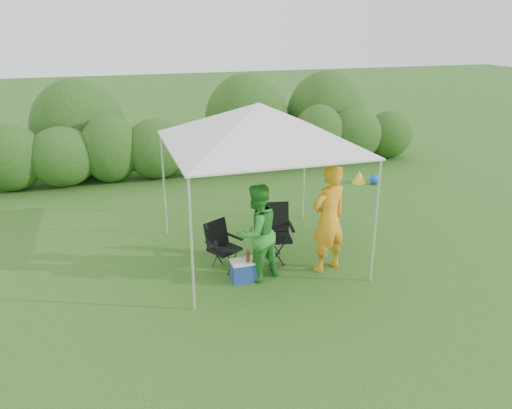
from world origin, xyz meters
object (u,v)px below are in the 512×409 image
object	(u,v)px
canopy	(259,124)
chair_left	(221,242)
woman	(257,233)
chair_right	(274,229)
man	(329,219)
cooler	(244,271)

from	to	relation	value
canopy	chair_left	size ratio (longest dim) A/B	3.61
woman	chair_right	bearing A→B (deg)	-152.41
chair_right	man	distance (m)	1.07
chair_right	woman	bearing A→B (deg)	-119.26
chair_right	chair_left	world-z (taller)	chair_right
canopy	cooler	size ratio (longest dim) A/B	7.17
chair_left	woman	world-z (taller)	woman
chair_right	cooler	bearing A→B (deg)	-128.73
woman	man	bearing A→B (deg)	155.27
chair_right	chair_left	distance (m)	1.02
man	woman	distance (m)	1.28
cooler	chair_left	bearing A→B (deg)	114.11
man	cooler	world-z (taller)	man
chair_left	woman	xyz separation A→B (m)	(0.48, -0.55, 0.35)
canopy	man	xyz separation A→B (m)	(0.97, -0.88, -1.51)
canopy	woman	xyz separation A→B (m)	(-0.30, -0.83, -1.63)
canopy	chair_left	world-z (taller)	canopy
man	cooler	size ratio (longest dim) A/B	4.40
canopy	man	size ratio (longest dim) A/B	1.63
chair_right	man	xyz separation A→B (m)	(0.74, -0.68, 0.37)
chair_left	cooler	xyz separation A→B (m)	(0.25, -0.57, -0.30)
canopy	cooler	bearing A→B (deg)	-122.15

